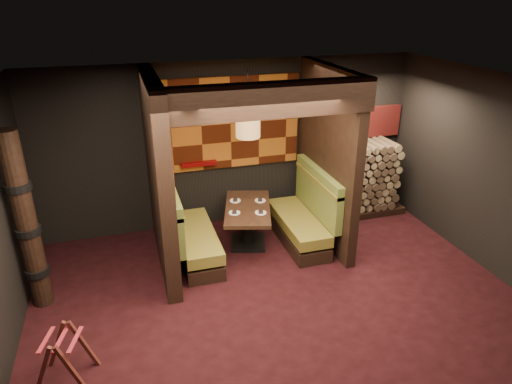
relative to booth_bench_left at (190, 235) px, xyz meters
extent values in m
cube|color=black|center=(0.96, -1.65, -0.41)|extent=(6.50, 5.50, 0.02)
cube|color=black|center=(0.96, -1.65, 2.46)|extent=(6.50, 5.50, 0.02)
cube|color=black|center=(0.96, 1.11, 1.02)|extent=(6.50, 0.02, 2.85)
cube|color=black|center=(4.22, -1.65, 1.02)|extent=(0.02, 5.50, 2.85)
cube|color=black|center=(-0.39, 0.00, 1.02)|extent=(0.20, 2.20, 2.85)
cube|color=black|center=(2.26, 0.05, 1.02)|extent=(0.15, 2.10, 2.85)
cube|color=black|center=(0.94, -0.95, 2.23)|extent=(2.85, 0.18, 0.44)
cube|color=#A85819|center=(0.94, 1.06, 1.42)|extent=(2.40, 0.06, 1.55)
cube|color=#A85819|center=(-0.27, 0.17, 1.45)|extent=(0.04, 1.85, 1.45)
cube|color=#630507|center=(0.36, 1.00, 0.78)|extent=(0.60, 0.12, 0.07)
cube|color=black|center=(0.11, 0.00, -0.29)|extent=(0.55, 1.60, 0.22)
cube|color=olive|center=(0.11, 0.00, -0.04)|extent=(0.55, 1.60, 0.18)
cube|color=olive|center=(-0.23, 0.00, 0.35)|extent=(0.12, 1.60, 0.78)
cube|color=olive|center=(-0.23, 0.00, 0.70)|extent=(0.15, 1.60, 0.06)
cube|color=black|center=(1.79, 0.00, -0.29)|extent=(0.55, 1.60, 0.22)
cube|color=olive|center=(1.79, 0.00, -0.04)|extent=(0.55, 1.60, 0.18)
cube|color=olive|center=(2.12, 0.00, 0.35)|extent=(0.12, 1.60, 0.78)
cube|color=olive|center=(2.12, 0.00, 0.70)|extent=(0.15, 1.60, 0.06)
cube|color=black|center=(0.97, 0.13, -0.37)|extent=(0.68, 0.68, 0.06)
cylinder|color=black|center=(0.97, 0.13, -0.09)|extent=(0.20, 0.20, 0.63)
cube|color=#3A2618|center=(0.97, 0.13, 0.26)|extent=(1.04, 1.45, 0.06)
cylinder|color=white|center=(0.71, -0.03, 0.29)|extent=(0.18, 0.18, 0.01)
cube|color=black|center=(0.71, -0.03, 0.31)|extent=(0.10, 0.13, 0.02)
cylinder|color=white|center=(1.10, -0.14, 0.29)|extent=(0.18, 0.18, 0.01)
cube|color=black|center=(1.10, -0.14, 0.31)|extent=(0.10, 0.13, 0.02)
cylinder|color=white|center=(0.83, 0.40, 0.29)|extent=(0.18, 0.18, 0.01)
cube|color=black|center=(0.83, 0.40, 0.31)|extent=(0.10, 0.13, 0.02)
cylinder|color=white|center=(1.23, 0.28, 0.29)|extent=(0.18, 0.18, 0.01)
cube|color=black|center=(1.23, 0.28, 0.31)|extent=(0.10, 0.13, 0.02)
cylinder|color=olive|center=(0.97, 0.08, 1.69)|extent=(0.36, 0.36, 0.45)
sphere|color=#FFC672|center=(0.97, 0.08, 1.69)|extent=(0.18, 0.18, 0.18)
cylinder|color=black|center=(0.97, 0.08, 2.18)|extent=(0.02, 0.02, 0.54)
cube|color=#4D1D16|center=(-1.88, -2.19, -0.12)|extent=(0.29, 0.12, 0.65)
cube|color=#4D1D16|center=(-1.59, -2.28, -0.12)|extent=(0.29, 0.12, 0.65)
cube|color=#4D1D16|center=(-1.78, -1.83, -0.12)|extent=(0.29, 0.12, 0.65)
cube|color=#4D1D16|center=(-1.48, -1.91, -0.12)|extent=(0.29, 0.12, 0.65)
cube|color=maroon|center=(-1.83, -2.01, 0.13)|extent=(0.15, 0.39, 0.01)
cube|color=maroon|center=(-1.68, -2.05, 0.13)|extent=(0.15, 0.39, 0.01)
cube|color=maroon|center=(-1.54, -2.09, 0.13)|extent=(0.15, 0.39, 0.01)
cylinder|color=black|center=(-2.09, -0.55, 0.80)|extent=(0.26, 0.26, 2.40)
cylinder|color=black|center=(-2.09, -0.55, 0.10)|extent=(0.31, 0.31, 0.09)
cylinder|color=black|center=(-2.09, -0.55, 0.70)|extent=(0.31, 0.31, 0.09)
cylinder|color=black|center=(-2.09, -0.55, 1.30)|extent=(0.31, 0.31, 0.09)
cube|color=black|center=(3.25, 0.70, -0.34)|extent=(1.73, 0.70, 0.12)
cube|color=brown|center=(3.25, 0.70, 0.34)|extent=(1.73, 0.70, 1.24)
cube|color=maroon|center=(3.25, 1.03, 1.24)|extent=(1.83, 0.10, 0.56)
cube|color=black|center=(2.35, 0.31, 1.02)|extent=(0.08, 0.08, 2.85)
camera|label=1|loc=(-0.81, -6.19, 3.45)|focal=32.00mm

